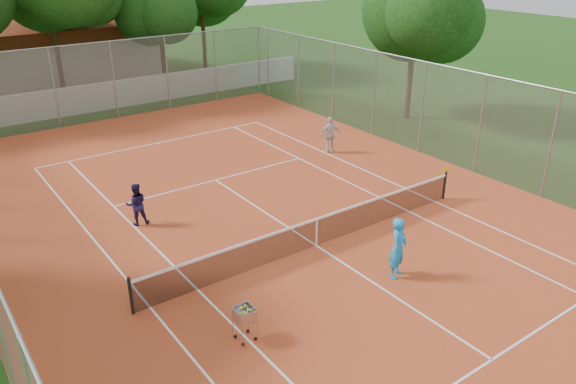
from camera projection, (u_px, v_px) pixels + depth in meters
ground at (316, 246)px, 17.42m from camera, size 120.00×120.00×0.00m
court_pad at (316, 246)px, 17.42m from camera, size 18.00×34.00×0.02m
court_lines at (316, 246)px, 17.41m from camera, size 10.98×23.78×0.01m
tennis_net at (317, 232)px, 17.21m from camera, size 11.88×0.10×0.98m
perimeter_fence at (318, 187)px, 16.60m from camera, size 18.00×34.00×4.00m
boundary_wall at (104, 96)px, 31.16m from camera, size 26.00×0.30×1.50m
clubhouse at (19, 48)px, 36.90m from camera, size 16.40×9.00×4.40m
tropical_trees at (76, 11)px, 31.63m from camera, size 29.00×19.00×10.00m
player_near at (398, 248)px, 15.50m from camera, size 0.77×0.66×1.80m
player_far_left at (136, 204)px, 18.45m from camera, size 0.82×0.71×1.45m
player_far_right at (330, 135)px, 24.77m from camera, size 1.03×0.71×1.62m
ball_hopper at (245, 323)px, 13.14m from camera, size 0.61×0.61×0.96m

